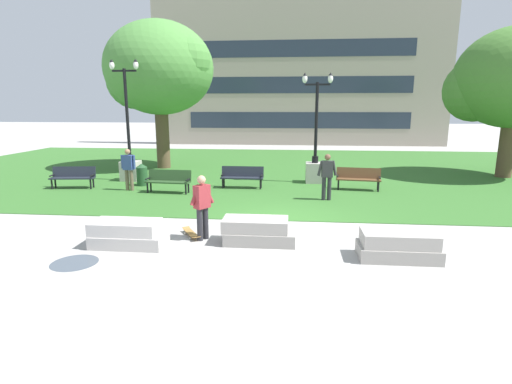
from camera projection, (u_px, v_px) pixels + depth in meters
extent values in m
plane|color=#A3A09B|center=(281.00, 221.00, 12.17)|extent=(140.00, 140.00, 0.00)
cube|color=#336628|center=(287.00, 170.00, 21.90)|extent=(40.00, 20.00, 0.02)
cube|color=#BCB7B2|center=(130.00, 240.00, 10.01)|extent=(1.80, 0.90, 0.32)
cube|color=beige|center=(126.00, 227.00, 9.95)|extent=(1.66, 0.83, 0.32)
cube|color=#9E9991|center=(260.00, 237.00, 10.23)|extent=(1.80, 0.90, 0.32)
cube|color=#A6A098|center=(255.00, 225.00, 10.17)|extent=(1.66, 0.83, 0.32)
cube|color=#9E9991|center=(398.00, 252.00, 9.16)|extent=(1.80, 0.90, 0.32)
cube|color=#A6A098|center=(399.00, 239.00, 9.10)|extent=(1.66, 0.83, 0.32)
cylinder|color=#28282D|center=(200.00, 225.00, 10.34)|extent=(0.15, 0.15, 0.86)
cylinder|color=#28282D|center=(206.00, 223.00, 10.49)|extent=(0.15, 0.15, 0.86)
cube|color=maroon|center=(202.00, 197.00, 10.26)|extent=(0.43, 0.46, 0.60)
cylinder|color=maroon|center=(195.00, 195.00, 10.18)|extent=(0.28, 0.33, 0.54)
cylinder|color=maroon|center=(208.00, 194.00, 10.32)|extent=(0.28, 0.33, 0.54)
sphere|color=tan|center=(201.00, 180.00, 10.17)|extent=(0.22, 0.22, 0.22)
cube|color=olive|center=(191.00, 233.00, 10.74)|extent=(0.59, 0.78, 0.02)
cube|color=olive|center=(186.00, 228.00, 11.13)|extent=(0.23, 0.21, 0.06)
cube|color=olive|center=(197.00, 237.00, 10.34)|extent=(0.23, 0.21, 0.06)
cylinder|color=silver|center=(185.00, 234.00, 10.90)|extent=(0.06, 0.06, 0.06)
cylinder|color=silver|center=(193.00, 232.00, 10.99)|extent=(0.06, 0.06, 0.06)
cylinder|color=silver|center=(190.00, 238.00, 10.51)|extent=(0.06, 0.06, 0.06)
cylinder|color=silver|center=(198.00, 237.00, 10.61)|extent=(0.06, 0.06, 0.06)
cylinder|color=#47515B|center=(74.00, 263.00, 8.94)|extent=(1.03, 1.03, 0.01)
cube|color=#1E232D|center=(72.00, 178.00, 16.80)|extent=(1.84, 0.67, 0.05)
cube|color=#1E232D|center=(74.00, 172.00, 17.00)|extent=(1.80, 0.36, 0.46)
cube|color=black|center=(52.00, 175.00, 16.75)|extent=(0.11, 0.40, 0.04)
cube|color=black|center=(92.00, 175.00, 16.81)|extent=(0.11, 0.40, 0.04)
cylinder|color=black|center=(52.00, 184.00, 16.67)|extent=(0.07, 0.07, 0.41)
cylinder|color=black|center=(91.00, 184.00, 16.73)|extent=(0.07, 0.07, 0.41)
cylinder|color=black|center=(55.00, 183.00, 16.98)|extent=(0.07, 0.07, 0.41)
cylinder|color=black|center=(93.00, 183.00, 17.04)|extent=(0.07, 0.07, 0.41)
cube|color=#1E232D|center=(242.00, 178.00, 16.85)|extent=(1.80, 0.44, 0.05)
cube|color=#1E232D|center=(243.00, 172.00, 17.05)|extent=(1.80, 0.13, 0.46)
cube|color=black|center=(222.00, 175.00, 16.91)|extent=(0.06, 0.40, 0.04)
cube|color=black|center=(262.00, 175.00, 16.75)|extent=(0.06, 0.40, 0.04)
cylinder|color=black|center=(223.00, 184.00, 16.82)|extent=(0.07, 0.07, 0.41)
cylinder|color=black|center=(260.00, 184.00, 16.67)|extent=(0.07, 0.07, 0.41)
cylinder|color=black|center=(224.00, 182.00, 17.13)|extent=(0.07, 0.07, 0.41)
cylinder|color=black|center=(261.00, 183.00, 16.98)|extent=(0.07, 0.07, 0.41)
cube|color=#284723|center=(168.00, 182.00, 15.93)|extent=(1.83, 0.57, 0.05)
cube|color=#284723|center=(170.00, 175.00, 16.12)|extent=(1.80, 0.25, 0.46)
cube|color=black|center=(148.00, 179.00, 16.04)|extent=(0.09, 0.40, 0.04)
cube|color=black|center=(188.00, 180.00, 15.77)|extent=(0.09, 0.40, 0.04)
cylinder|color=black|center=(147.00, 188.00, 15.95)|extent=(0.07, 0.07, 0.41)
cylinder|color=black|center=(186.00, 189.00, 15.70)|extent=(0.07, 0.07, 0.41)
cylinder|color=black|center=(151.00, 186.00, 16.26)|extent=(0.07, 0.07, 0.41)
cylinder|color=black|center=(188.00, 188.00, 16.01)|extent=(0.07, 0.07, 0.41)
cube|color=brown|center=(358.00, 180.00, 16.46)|extent=(1.84, 0.66, 0.05)
cube|color=brown|center=(358.00, 173.00, 16.65)|extent=(1.80, 0.35, 0.46)
cube|color=black|center=(338.00, 176.00, 16.61)|extent=(0.11, 0.40, 0.04)
cube|color=black|center=(380.00, 178.00, 16.26)|extent=(0.11, 0.40, 0.04)
cylinder|color=black|center=(338.00, 185.00, 16.53)|extent=(0.07, 0.07, 0.41)
cylinder|color=black|center=(378.00, 187.00, 16.19)|extent=(0.07, 0.07, 0.41)
cylinder|color=black|center=(338.00, 184.00, 16.83)|extent=(0.07, 0.07, 0.41)
cylinder|color=black|center=(378.00, 185.00, 16.49)|extent=(0.07, 0.07, 0.41)
cube|color=#ADA89E|center=(131.00, 171.00, 18.65)|extent=(0.80, 0.80, 0.90)
cylinder|color=black|center=(130.00, 158.00, 18.53)|extent=(0.28, 0.28, 0.30)
cylinder|color=black|center=(127.00, 116.00, 18.12)|extent=(0.14, 0.14, 4.14)
cube|color=black|center=(124.00, 71.00, 17.70)|extent=(1.10, 0.08, 0.08)
ellipsoid|color=white|center=(112.00, 65.00, 17.70)|extent=(0.22, 0.22, 0.36)
cone|color=black|center=(112.00, 61.00, 17.66)|extent=(0.20, 0.20, 0.13)
ellipsoid|color=white|center=(136.00, 65.00, 17.60)|extent=(0.22, 0.22, 0.36)
cone|color=black|center=(136.00, 60.00, 17.56)|extent=(0.20, 0.20, 0.13)
cube|color=#ADA89E|center=(315.00, 173.00, 18.13)|extent=(0.80, 0.80, 0.90)
cylinder|color=black|center=(315.00, 159.00, 18.00)|extent=(0.28, 0.28, 0.30)
cylinder|color=black|center=(316.00, 123.00, 17.66)|extent=(0.14, 0.14, 3.53)
cube|color=black|center=(317.00, 85.00, 17.31)|extent=(1.10, 0.08, 0.08)
ellipsoid|color=white|center=(305.00, 79.00, 17.31)|extent=(0.22, 0.22, 0.36)
cone|color=black|center=(305.00, 74.00, 17.27)|extent=(0.20, 0.20, 0.13)
ellipsoid|color=white|center=(330.00, 79.00, 17.21)|extent=(0.22, 0.22, 0.36)
cone|color=black|center=(331.00, 74.00, 17.17)|extent=(0.20, 0.20, 0.13)
cylinder|color=brown|center=(163.00, 134.00, 22.15)|extent=(0.73, 0.73, 3.80)
ellipsoid|color=#4C893D|center=(159.00, 68.00, 21.41)|extent=(5.80, 5.80, 4.93)
sphere|color=#4C893D|center=(135.00, 80.00, 22.24)|extent=(3.19, 3.19, 3.19)
sphere|color=#4C893D|center=(183.00, 61.00, 20.65)|extent=(2.90, 2.90, 2.90)
cylinder|color=brown|center=(507.00, 144.00, 19.29)|extent=(0.71, 0.71, 3.19)
sphere|color=#42752D|center=(476.00, 90.00, 19.42)|extent=(3.02, 3.02, 3.02)
cylinder|color=#234C28|center=(142.00, 176.00, 17.46)|extent=(0.48, 0.48, 0.80)
cone|color=#234C28|center=(141.00, 165.00, 17.35)|extent=(0.49, 0.49, 0.16)
cylinder|color=brown|center=(132.00, 180.00, 16.41)|extent=(0.15, 0.15, 0.86)
cylinder|color=brown|center=(127.00, 180.00, 16.45)|extent=(0.15, 0.15, 0.86)
cube|color=#334784|center=(128.00, 162.00, 16.28)|extent=(0.42, 0.28, 0.60)
cylinder|color=#334784|center=(134.00, 162.00, 16.23)|extent=(0.11, 0.11, 0.55)
cylinder|color=#334784|center=(122.00, 162.00, 16.32)|extent=(0.11, 0.11, 0.55)
sphere|color=#9E7051|center=(127.00, 152.00, 16.18)|extent=(0.22, 0.22, 0.22)
cylinder|color=#28282D|center=(329.00, 189.00, 14.73)|extent=(0.15, 0.15, 0.86)
cylinder|color=#28282D|center=(324.00, 189.00, 14.74)|extent=(0.15, 0.15, 0.86)
cube|color=#2D2D30|center=(327.00, 169.00, 14.58)|extent=(0.41, 0.26, 0.60)
cylinder|color=#2D2D30|center=(334.00, 168.00, 14.62)|extent=(0.21, 0.11, 0.56)
cylinder|color=#2D2D30|center=(320.00, 168.00, 14.53)|extent=(0.21, 0.11, 0.56)
sphere|color=brown|center=(328.00, 157.00, 14.49)|extent=(0.22, 0.22, 0.22)
cube|color=gray|center=(299.00, 72.00, 34.60)|extent=(25.61, 1.00, 12.67)
cube|color=#232D3D|center=(298.00, 120.00, 34.98)|extent=(19.21, 0.03, 1.40)
cube|color=#232D3D|center=(299.00, 85.00, 34.34)|extent=(19.21, 0.03, 1.40)
cube|color=#232D3D|center=(300.00, 48.00, 33.71)|extent=(19.21, 0.03, 1.40)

